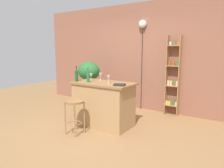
% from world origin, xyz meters
% --- Properties ---
extents(ground, '(12.00, 12.00, 0.00)m').
position_xyz_m(ground, '(0.00, 0.00, 0.00)').
color(ground, olive).
extents(back_wall, '(6.40, 0.10, 2.80)m').
position_xyz_m(back_wall, '(0.00, 1.95, 1.40)').
color(back_wall, '#8C5642').
rests_on(back_wall, ground).
extents(kitchen_counter, '(1.29, 0.72, 0.92)m').
position_xyz_m(kitchen_counter, '(0.00, 0.30, 0.46)').
color(kitchen_counter, '#A87F51').
rests_on(kitchen_counter, ground).
extents(bar_stool, '(0.35, 0.35, 0.65)m').
position_xyz_m(bar_stool, '(-0.19, -0.38, 0.48)').
color(bar_stool, '#997047').
rests_on(bar_stool, ground).
extents(spice_shelf, '(0.32, 0.17, 1.93)m').
position_xyz_m(spice_shelf, '(0.99, 1.80, 0.93)').
color(spice_shelf, '#9E7042').
rests_on(spice_shelf, ground).
extents(plant_stool, '(0.32, 0.32, 0.38)m').
position_xyz_m(plant_stool, '(-1.15, 1.23, 0.19)').
color(plant_stool, '#2D2823').
rests_on(plant_stool, ground).
extents(potted_plant, '(0.62, 0.56, 0.88)m').
position_xyz_m(potted_plant, '(-1.15, 1.23, 0.95)').
color(potted_plant, '#935B3D').
rests_on(potted_plant, plant_stool).
extents(bottle_wine_red, '(0.06, 0.06, 0.30)m').
position_xyz_m(bottle_wine_red, '(-0.29, 0.16, 1.03)').
color(bottle_wine_red, '#236638').
rests_on(bottle_wine_red, kitchen_counter).
extents(bottle_sauce_amber, '(0.07, 0.07, 0.33)m').
position_xyz_m(bottle_sauce_amber, '(-0.57, 0.11, 1.05)').
color(bottle_sauce_amber, '#194C23').
rests_on(bottle_sauce_amber, kitchen_counter).
extents(wine_glass_left, '(0.07, 0.07, 0.16)m').
position_xyz_m(wine_glass_left, '(-0.35, 0.33, 1.04)').
color(wine_glass_left, silver).
rests_on(wine_glass_left, kitchen_counter).
extents(wine_glass_center, '(0.07, 0.07, 0.16)m').
position_xyz_m(wine_glass_center, '(0.15, 0.27, 1.04)').
color(wine_glass_center, silver).
rests_on(wine_glass_center, kitchen_counter).
extents(wine_glass_right, '(0.07, 0.07, 0.16)m').
position_xyz_m(wine_glass_right, '(-0.24, 0.52, 1.04)').
color(wine_glass_right, silver).
rests_on(wine_glass_right, kitchen_counter).
extents(cookbook, '(0.24, 0.20, 0.03)m').
position_xyz_m(cookbook, '(0.48, 0.15, 0.94)').
color(cookbook, black).
rests_on(cookbook, kitchen_counter).
extents(pendant_globe_light, '(0.20, 0.20, 2.34)m').
position_xyz_m(pendant_globe_light, '(0.14, 1.84, 2.20)').
color(pendant_globe_light, black).
rests_on(pendant_globe_light, ground).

